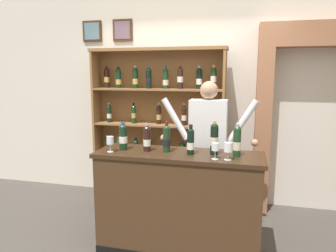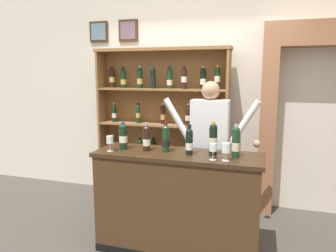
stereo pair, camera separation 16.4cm
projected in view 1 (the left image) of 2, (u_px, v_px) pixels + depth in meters
The scene contains 15 objects.
ground_plane at pixel (165, 249), 3.23m from camera, with size 14.00×14.00×0.02m, color #47423D.
back_wall at pixel (192, 72), 4.35m from camera, with size 12.00×0.19×3.58m.
wine_shelf at pixel (158, 122), 4.27m from camera, with size 1.82×0.30×2.10m.
archway_doorway at pixel (312, 110), 3.93m from camera, with size 1.37×0.45×2.37m.
tasting_counter at pixel (178, 203), 3.11m from camera, with size 1.62×0.52×1.02m.
shopkeeper at pixel (208, 139), 3.53m from camera, with size 1.10×0.22×1.69m.
tasting_bottle_brunello at pixel (123, 136), 3.13m from camera, with size 0.08×0.08×0.28m.
tasting_bottle_rosso at pixel (147, 138), 3.08m from camera, with size 0.07×0.07×0.28m.
tasting_bottle_riserva at pixel (167, 138), 3.05m from camera, with size 0.07×0.07×0.30m.
tasting_bottle_prosecco at pixel (191, 141), 2.95m from camera, with size 0.07×0.07×0.29m.
tasting_bottle_bianco at pixel (214, 138), 2.94m from camera, with size 0.08×0.08×0.32m.
tasting_bottle_vin_santo at pixel (237, 141), 2.87m from camera, with size 0.07×0.07×0.31m.
wine_glass_right at pixel (228, 148), 2.76m from camera, with size 0.08×0.08×0.16m.
wine_glass_center at pixel (110, 141), 3.04m from camera, with size 0.07×0.07×0.15m.
wine_glass_spare at pixel (215, 148), 2.78m from camera, with size 0.07×0.07×0.15m.
Camera 1 is at (0.74, -2.88, 1.78)m, focal length 33.60 mm.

